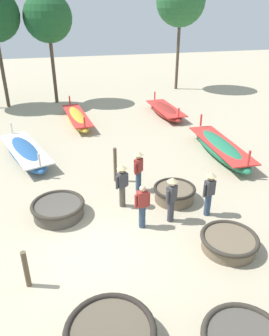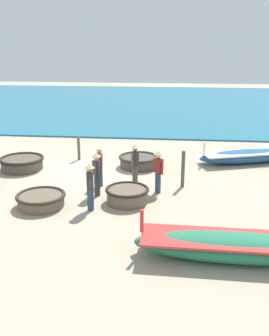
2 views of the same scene
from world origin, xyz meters
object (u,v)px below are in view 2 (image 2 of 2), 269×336
object	(u,v)px
fisherman_by_coracle	(100,166)
mooring_post_inland	(183,169)
long_boat_ochre_hull	(248,156)
fisherman_standing_right	(135,162)
coracle_front_left	(41,199)
fisherman_hauling	(97,171)
coracle_front_right	(139,161)
fisherman_crouching	(158,169)
coracle_beside_post	(22,163)
coracle_far_right	(127,195)
fisherman_standing_left	(90,184)
long_boat_blue_hull	(235,247)
mooring_post_mid_beach	(79,149)

from	to	relation	value
fisherman_by_coracle	mooring_post_inland	bearing A→B (deg)	94.29
long_boat_ochre_hull	fisherman_standing_right	bearing A→B (deg)	-54.75
coracle_front_left	fisherman_hauling	xyz separation A→B (m)	(-1.23, 1.77, 0.70)
coracle_front_left	fisherman_by_coracle	bearing A→B (deg)	143.20
coracle_front_right	fisherman_hauling	distance (m)	3.94
coracle_front_left	mooring_post_inland	xyz separation A→B (m)	(-2.50, 4.98, 0.49)
coracle_front_right	fisherman_crouching	bearing A→B (deg)	18.28
coracle_beside_post	coracle_far_right	distance (m)	6.23
fisherman_standing_left	coracle_front_right	bearing A→B (deg)	166.82
long_boat_ochre_hull	long_boat_blue_hull	distance (m)	9.34
fisherman_hauling	mooring_post_inland	distance (m)	3.46
coracle_far_right	fisherman_by_coracle	size ratio (longest dim) A/B	1.01
long_boat_ochre_hull	fisherman_crouching	distance (m)	6.11
fisherman_standing_left	fisherman_crouching	size ratio (longest dim) A/B	1.00
coracle_front_right	coracle_front_left	bearing A→B (deg)	-31.36
coracle_beside_post	fisherman_crouching	bearing A→B (deg)	70.20
coracle_front_left	mooring_post_inland	world-z (taller)	mooring_post_inland
fisherman_standing_right	fisherman_hauling	world-z (taller)	same
fisherman_standing_right	fisherman_crouching	xyz separation A→B (m)	(0.86, 0.97, 0.00)
long_boat_blue_hull	fisherman_crouching	size ratio (longest dim) A/B	3.24
coracle_front_right	fisherman_standing_left	bearing A→B (deg)	-13.18
long_boat_blue_hull	fisherman_by_coracle	size ratio (longest dim) A/B	3.44
coracle_far_right	mooring_post_inland	bearing A→B (deg)	132.83
coracle_beside_post	mooring_post_inland	xyz separation A→B (m)	(1.53, 7.24, 0.43)
fisherman_standing_left	fisherman_crouching	bearing A→B (deg)	130.55
coracle_front_right	fisherman_standing_right	world-z (taller)	fisherman_standing_right
long_boat_blue_hull	mooring_post_mid_beach	world-z (taller)	long_boat_blue_hull
long_boat_blue_hull	fisherman_by_coracle	bearing A→B (deg)	-138.37
fisherman_by_coracle	fisherman_standing_left	world-z (taller)	fisherman_standing_left
fisherman_hauling	mooring_post_inland	size ratio (longest dim) A/B	1.12
long_boat_blue_hull	mooring_post_mid_beach	size ratio (longest dim) A/B	4.80
long_boat_ochre_hull	coracle_beside_post	bearing A→B (deg)	-78.09
long_boat_ochre_hull	mooring_post_inland	bearing A→B (deg)	-40.49
coracle_beside_post	long_boat_ochre_hull	xyz separation A→B (m)	(-2.20, 10.42, 0.02)
coracle_beside_post	long_boat_ochre_hull	size ratio (longest dim) A/B	0.39
coracle_far_right	fisherman_standing_left	bearing A→B (deg)	-56.26
mooring_post_inland	fisherman_standing_left	bearing A→B (deg)	-50.27
long_boat_ochre_hull	fisherman_standing_right	xyz separation A→B (m)	(3.60, -5.10, 0.63)
long_boat_blue_hull	fisherman_standing_right	xyz separation A→B (m)	(-5.54, -3.22, 0.58)
coracle_front_right	fisherman_hauling	xyz separation A→B (m)	(3.68, -1.22, 0.66)
coracle_beside_post	mooring_post_mid_beach	world-z (taller)	mooring_post_mid_beach
coracle_far_right	long_boat_blue_hull	world-z (taller)	long_boat_blue_hull
mooring_post_mid_beach	long_boat_blue_hull	bearing A→B (deg)	35.91
mooring_post_inland	long_boat_blue_hull	bearing A→B (deg)	13.49
mooring_post_inland	coracle_front_left	bearing A→B (deg)	-63.38
fisherman_standing_left	fisherman_standing_right	bearing A→B (deg)	155.56
coracle_beside_post	fisherman_by_coracle	size ratio (longest dim) A/B	1.27
coracle_far_right	fisherman_hauling	size ratio (longest dim) A/B	0.95
coracle_far_right	long_boat_ochre_hull	xyz separation A→B (m)	(-5.58, 5.18, 0.02)
fisherman_hauling	mooring_post_mid_beach	bearing A→B (deg)	-158.41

